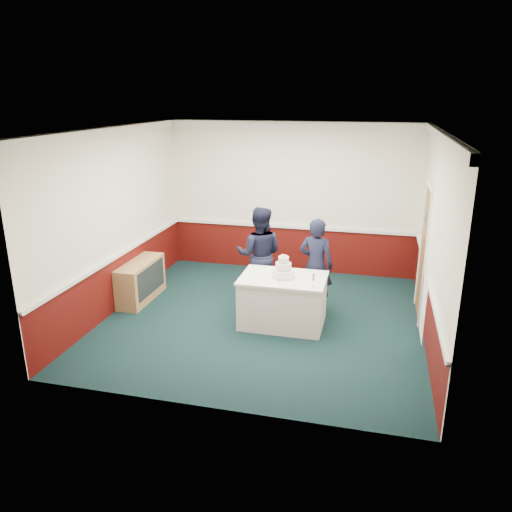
% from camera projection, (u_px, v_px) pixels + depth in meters
% --- Properties ---
extents(ground, '(5.00, 5.00, 0.00)m').
position_uv_depth(ground, '(263.00, 319.00, 8.11)').
color(ground, black).
rests_on(ground, ground).
extents(room_shell, '(5.00, 5.00, 3.00)m').
position_uv_depth(room_shell, '(277.00, 193.00, 8.05)').
color(room_shell, white).
rests_on(room_shell, ground).
extents(sideboard, '(0.41, 1.20, 0.70)m').
position_uv_depth(sideboard, '(141.00, 281.00, 8.78)').
color(sideboard, '#A88251').
rests_on(sideboard, ground).
extents(cake_table, '(1.32, 0.92, 0.79)m').
position_uv_depth(cake_table, '(283.00, 300.00, 7.82)').
color(cake_table, white).
rests_on(cake_table, ground).
extents(wedding_cake, '(0.35, 0.35, 0.36)m').
position_uv_depth(wedding_cake, '(283.00, 270.00, 7.66)').
color(wedding_cake, white).
rests_on(wedding_cake, cake_table).
extents(cake_knife, '(0.05, 0.22, 0.00)m').
position_uv_depth(cake_knife, '(279.00, 281.00, 7.52)').
color(cake_knife, silver).
rests_on(cake_knife, cake_table).
extents(champagne_flute, '(0.05, 0.05, 0.21)m').
position_uv_depth(champagne_flute, '(313.00, 278.00, 7.28)').
color(champagne_flute, silver).
rests_on(champagne_flute, cake_table).
extents(person_man, '(0.87, 0.71, 1.68)m').
position_uv_depth(person_man, '(259.00, 255.00, 8.61)').
color(person_man, black).
rests_on(person_man, ground).
extents(person_woman, '(0.65, 0.49, 1.60)m').
position_uv_depth(person_woman, '(316.00, 265.00, 8.20)').
color(person_woman, black).
rests_on(person_woman, ground).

